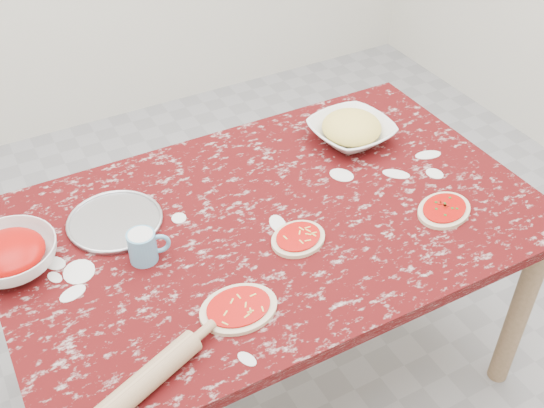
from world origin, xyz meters
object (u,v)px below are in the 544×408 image
(pizza_tray, at_px, (115,222))
(sauce_bowl, at_px, (11,257))
(worktable, at_px, (272,237))
(cheese_bowl, at_px, (351,132))
(rolling_pin, at_px, (148,379))
(flour_mug, at_px, (144,246))

(pizza_tray, bearing_deg, sauce_bowl, -171.70)
(worktable, xyz_separation_m, cheese_bowl, (0.44, 0.23, 0.12))
(worktable, xyz_separation_m, pizza_tray, (-0.42, 0.20, 0.09))
(rolling_pin, bearing_deg, pizza_tray, 79.30)
(pizza_tray, xyz_separation_m, sauce_bowl, (-0.30, -0.04, 0.03))
(sauce_bowl, bearing_deg, flour_mug, -23.24)
(worktable, relative_size, flour_mug, 13.54)
(sauce_bowl, relative_size, cheese_bowl, 0.94)
(worktable, relative_size, sauce_bowl, 6.22)
(sauce_bowl, relative_size, flour_mug, 2.18)
(worktable, distance_m, cheese_bowl, 0.51)
(flour_mug, height_order, rolling_pin, flour_mug)
(cheese_bowl, bearing_deg, rolling_pin, -147.31)
(cheese_bowl, bearing_deg, worktable, -152.21)
(rolling_pin, bearing_deg, sauce_bowl, 109.33)
(sauce_bowl, height_order, cheese_bowl, sauce_bowl)
(rolling_pin, bearing_deg, flour_mug, 71.02)
(pizza_tray, relative_size, rolling_pin, 0.94)
(pizza_tray, xyz_separation_m, rolling_pin, (-0.11, -0.59, 0.02))
(sauce_bowl, bearing_deg, pizza_tray, 8.30)
(pizza_tray, height_order, cheese_bowl, cheese_bowl)
(sauce_bowl, xyz_separation_m, rolling_pin, (0.19, -0.55, -0.01))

